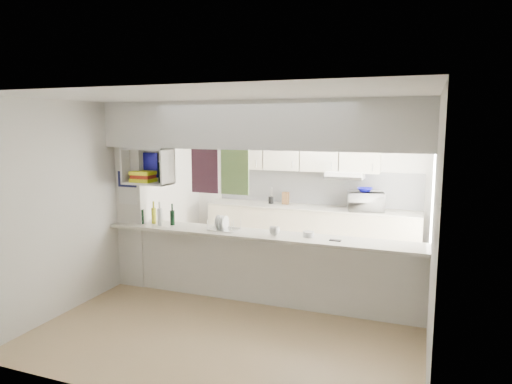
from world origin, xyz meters
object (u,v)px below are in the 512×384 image
at_px(bowl, 365,190).
at_px(dish_rack, 224,224).
at_px(wine_bottles, 157,216).
at_px(microwave, 366,201).

xyz_separation_m(bowl, dish_rack, (-1.56, -2.05, -0.26)).
relative_size(dish_rack, wine_bottles, 0.76).
bearing_deg(microwave, bowl, -28.55).
xyz_separation_m(microwave, wine_bottles, (-2.60, -2.07, -0.04)).
relative_size(bowl, wine_bottles, 0.49).
bearing_deg(wine_bottles, dish_rack, 1.49).
bearing_deg(wine_bottles, bowl, 38.78).
relative_size(microwave, dish_rack, 1.43).
relative_size(microwave, bowl, 2.22).
height_order(microwave, dish_rack, microwave).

